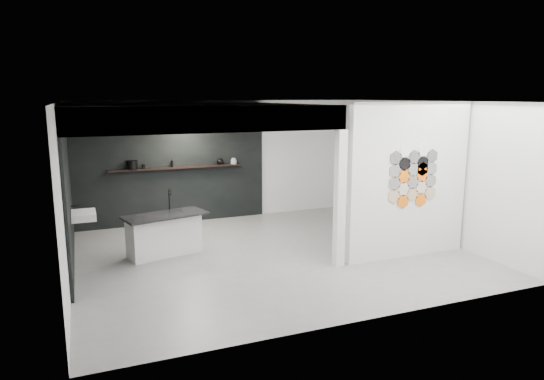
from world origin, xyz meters
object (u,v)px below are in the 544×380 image
(kitchen_island, at_px, (164,234))
(partition_panel, at_px, (409,181))
(wall_basin, at_px, (84,215))
(glass_vase, at_px, (234,161))
(glass_bowl, at_px, (234,162))
(utensil_cup, at_px, (143,167))
(kettle, at_px, (220,161))
(stockpot, at_px, (132,165))
(bottle_dark, at_px, (172,164))

(kitchen_island, bearing_deg, partition_panel, -36.31)
(wall_basin, xyz_separation_m, glass_vase, (3.39, 2.07, 0.54))
(kitchen_island, height_order, glass_bowl, glass_bowl)
(kitchen_island, bearing_deg, utensil_cup, 77.51)
(kitchen_island, relative_size, glass_bowl, 11.13)
(kettle, distance_m, utensil_cup, 1.76)
(kettle, xyz_separation_m, glass_vase, (0.33, 0.00, -0.00))
(utensil_cup, bearing_deg, partition_panel, -42.86)
(partition_panel, bearing_deg, glass_bowl, 118.23)
(stockpot, relative_size, glass_vase, 1.74)
(partition_panel, distance_m, glass_bowl, 4.39)
(glass_vase, bearing_deg, wall_basin, -148.65)
(kettle, bearing_deg, stockpot, -163.03)
(glass_bowl, bearing_deg, bottle_dark, 180.00)
(glass_bowl, height_order, utensil_cup, glass_bowl)
(bottle_dark, bearing_deg, glass_bowl, 0.00)
(wall_basin, xyz_separation_m, kettle, (3.06, 2.07, 0.54))
(glass_bowl, bearing_deg, utensil_cup, 180.00)
(wall_basin, xyz_separation_m, glass_bowl, (3.39, 2.07, 0.52))
(kitchen_island, height_order, glass_vase, glass_vase)
(bottle_dark, relative_size, utensil_cup, 1.64)
(glass_vase, bearing_deg, stockpot, 180.00)
(partition_panel, relative_size, kettle, 16.38)
(stockpot, height_order, utensil_cup, stockpot)
(partition_panel, distance_m, glass_vase, 4.39)
(kitchen_island, relative_size, utensil_cup, 17.74)
(stockpot, bearing_deg, utensil_cup, 0.00)
(kettle, height_order, glass_bowl, kettle)
(kettle, xyz_separation_m, utensil_cup, (-1.76, 0.00, -0.03))
(bottle_dark, bearing_deg, kettle, 0.00)
(kettle, bearing_deg, glass_bowl, 16.97)
(partition_panel, height_order, glass_vase, partition_panel)
(bottle_dark, bearing_deg, partition_panel, -47.57)
(glass_vase, relative_size, utensil_cup, 1.53)
(wall_basin, xyz_separation_m, bottle_dark, (1.93, 2.07, 0.54))
(kitchen_island, xyz_separation_m, stockpot, (-0.29, 2.18, 1.02))
(kitchen_island, bearing_deg, bottle_dark, 61.21)
(wall_basin, relative_size, stockpot, 2.51)
(partition_panel, distance_m, wall_basin, 5.78)
(stockpot, relative_size, glass_bowl, 1.67)
(kitchen_island, distance_m, glass_vase, 3.14)
(kettle, distance_m, bottle_dark, 1.13)
(bottle_dark, bearing_deg, stockpot, 180.00)
(partition_panel, xyz_separation_m, stockpot, (-4.40, 3.87, 0.02))
(stockpot, bearing_deg, partition_panel, -41.28)
(glass_bowl, xyz_separation_m, glass_vase, (0.00, 0.00, 0.02))
(stockpot, relative_size, kettle, 1.40)
(stockpot, xyz_separation_m, bottle_dark, (0.87, 0.00, -0.02))
(stockpot, distance_m, bottle_dark, 0.87)
(stockpot, bearing_deg, wall_basin, -117.24)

